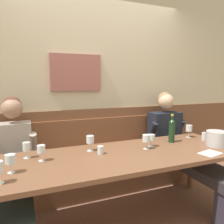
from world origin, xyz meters
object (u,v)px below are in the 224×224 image
wall_bench (102,170)px  person_left_seat (181,144)px  person_right_seat (14,165)px  wine_glass_center_front (146,139)px  wine_glass_near_bucket (189,129)px  water_tumbler_left (204,136)px  wine_bottle_clear_water (172,130)px  wine_glass_center_rear (26,147)px  ice_bucket (217,139)px  wine_glass_mid_right (41,150)px  dining_table (126,160)px  water_tumbler_center (100,150)px  wine_glass_right_end (151,138)px  wine_glass_by_bottle (10,159)px  wine_glass_left_end (90,140)px

wall_bench → person_left_seat: person_left_seat is taller
person_right_seat → wine_glass_center_front: bearing=-13.3°
wine_glass_center_front → wine_glass_near_bucket: wine_glass_near_bucket is taller
wall_bench → person_right_seat: (-1.02, -0.37, 0.35)m
wall_bench → water_tumbler_left: 1.35m
wine_bottle_clear_water → wine_glass_center_rear: bearing=178.0°
ice_bucket → wine_glass_center_front: 0.80m
wine_glass_mid_right → water_tumbler_left: bearing=-0.2°
dining_table → water_tumbler_center: (-0.24, 0.08, 0.11)m
dining_table → person_right_seat: bearing=160.6°
ice_bucket → wine_bottle_clear_water: size_ratio=0.67×
wine_glass_right_end → wine_bottle_clear_water: bearing=11.5°
wall_bench → wine_glass_near_bucket: bearing=-24.6°
dining_table → wine_glass_by_bottle: size_ratio=16.54×
wine_glass_center_front → wine_glass_right_end: bearing=28.9°
wall_bench → wine_bottle_clear_water: size_ratio=8.36×
wine_glass_center_rear → wine_bottle_clear_water: bearing=-2.0°
dining_table → wine_glass_near_bucket: size_ratio=15.61×
wine_glass_near_bucket → wine_glass_by_bottle: 2.06m
person_left_seat → water_tumbler_center: bearing=-166.9°
wine_glass_mid_right → wine_glass_center_rear: (-0.12, 0.13, -0.00)m
wine_glass_center_front → wine_glass_near_bucket: 0.78m
wine_glass_center_front → wine_glass_right_end: (0.09, 0.05, -0.02)m
ice_bucket → wall_bench: bearing=140.1°
wine_glass_near_bucket → ice_bucket: bearing=-86.2°
person_left_seat → wine_glass_by_bottle: person_left_seat is taller
wine_glass_center_front → wine_glass_left_end: 0.58m
wall_bench → wine_glass_near_bucket: 1.24m
wine_glass_mid_right → wine_glass_by_bottle: (-0.24, -0.18, 0.01)m
ice_bucket → dining_table: bearing=172.8°
water_tumbler_left → wine_glass_near_bucket: bearing=113.7°
dining_table → wine_glass_right_end: size_ratio=18.18×
person_right_seat → wine_glass_center_front: size_ratio=8.80×
wine_bottle_clear_water → water_tumbler_left: 0.44m
dining_table → wine_glass_left_end: (-0.30, 0.22, 0.18)m
water_tumbler_center → wine_glass_mid_right: bearing=178.0°
wine_glass_left_end → wall_bench: bearing=59.9°
ice_bucket → water_tumbler_left: (0.05, 0.23, -0.03)m
dining_table → wine_glass_mid_right: wine_glass_mid_right is taller
wall_bench → wine_glass_mid_right: size_ratio=19.07×
person_right_seat → wine_glass_center_rear: person_right_seat is taller
wine_glass_by_bottle → water_tumbler_left: 2.12m
person_right_seat → wine_glass_by_bottle: size_ratio=9.06×
wine_glass_near_bucket → wine_glass_left_end: size_ratio=1.00×
dining_table → wine_glass_center_rear: wine_glass_center_rear is taller
wine_bottle_clear_water → wine_glass_mid_right: 1.45m
ice_bucket → wine_glass_near_bucket: (-0.03, 0.40, 0.03)m
wall_bench → water_tumbler_left: bearing=-30.5°
dining_table → water_tumbler_center: 0.27m
wine_glass_mid_right → wine_glass_center_rear: 0.17m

